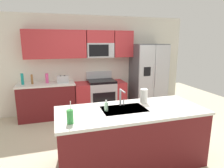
{
  "coord_description": "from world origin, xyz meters",
  "views": [
    {
      "loc": [
        -1.15,
        -3.15,
        1.92
      ],
      "look_at": [
        -0.02,
        0.6,
        1.05
      ],
      "focal_mm": 30.86,
      "sensor_mm": 36.0,
      "label": 1
    }
  ],
  "objects_px": {
    "range_oven": "(100,96)",
    "toaster": "(63,79)",
    "sink_faucet": "(121,96)",
    "soap_dispenser": "(106,106)",
    "pepper_mill": "(32,79)",
    "paper_towel_roll": "(144,96)",
    "bottle_pink": "(47,78)",
    "bottle_teal": "(22,79)",
    "refrigerator": "(148,77)",
    "drink_cup_green": "(70,117)"
  },
  "relations": [
    {
      "from": "bottle_pink",
      "to": "paper_towel_roll",
      "type": "height_order",
      "value": "bottle_pink"
    },
    {
      "from": "refrigerator",
      "to": "paper_towel_roll",
      "type": "xyz_separation_m",
      "value": [
        -1.14,
        -2.05,
        0.09
      ]
    },
    {
      "from": "range_oven",
      "to": "soap_dispenser",
      "type": "height_order",
      "value": "range_oven"
    },
    {
      "from": "toaster",
      "to": "bottle_teal",
      "type": "height_order",
      "value": "bottle_teal"
    },
    {
      "from": "range_oven",
      "to": "sink_faucet",
      "type": "bearing_deg",
      "value": -94.24
    },
    {
      "from": "bottle_pink",
      "to": "sink_faucet",
      "type": "height_order",
      "value": "sink_faucet"
    },
    {
      "from": "refrigerator",
      "to": "sink_faucet",
      "type": "bearing_deg",
      "value": -126.55
    },
    {
      "from": "sink_faucet",
      "to": "paper_towel_roll",
      "type": "xyz_separation_m",
      "value": [
        0.42,
        0.04,
        -0.05
      ]
    },
    {
      "from": "sink_faucet",
      "to": "drink_cup_green",
      "type": "relative_size",
      "value": 0.94
    },
    {
      "from": "bottle_teal",
      "to": "paper_towel_roll",
      "type": "xyz_separation_m",
      "value": [
        2.17,
        -2.14,
        -0.02
      ]
    },
    {
      "from": "range_oven",
      "to": "drink_cup_green",
      "type": "bearing_deg",
      "value": -110.98
    },
    {
      "from": "range_oven",
      "to": "toaster",
      "type": "xyz_separation_m",
      "value": [
        -0.97,
        -0.05,
        0.55
      ]
    },
    {
      "from": "pepper_mill",
      "to": "soap_dispenser",
      "type": "xyz_separation_m",
      "value": [
        1.25,
        -2.31,
        -0.05
      ]
    },
    {
      "from": "sink_faucet",
      "to": "soap_dispenser",
      "type": "height_order",
      "value": "sink_faucet"
    },
    {
      "from": "toaster",
      "to": "refrigerator",
      "type": "bearing_deg",
      "value": -0.47
    },
    {
      "from": "toaster",
      "to": "soap_dispenser",
      "type": "height_order",
      "value": "toaster"
    },
    {
      "from": "bottle_pink",
      "to": "paper_towel_roll",
      "type": "distance_m",
      "value": 2.69
    },
    {
      "from": "refrigerator",
      "to": "pepper_mill",
      "type": "height_order",
      "value": "refrigerator"
    },
    {
      "from": "pepper_mill",
      "to": "bottle_teal",
      "type": "xyz_separation_m",
      "value": [
        -0.22,
        0.01,
        0.02
      ]
    },
    {
      "from": "soap_dispenser",
      "to": "toaster",
      "type": "bearing_deg",
      "value": 103.02
    },
    {
      "from": "toaster",
      "to": "range_oven",
      "type": "bearing_deg",
      "value": 3.09
    },
    {
      "from": "sink_faucet",
      "to": "paper_towel_roll",
      "type": "distance_m",
      "value": 0.42
    },
    {
      "from": "toaster",
      "to": "soap_dispenser",
      "type": "xyz_separation_m",
      "value": [
        0.52,
        -2.26,
        -0.02
      ]
    },
    {
      "from": "drink_cup_green",
      "to": "paper_towel_roll",
      "type": "height_order",
      "value": "drink_cup_green"
    },
    {
      "from": "bottle_pink",
      "to": "sink_faucet",
      "type": "distance_m",
      "value": 2.5
    },
    {
      "from": "pepper_mill",
      "to": "bottle_teal",
      "type": "relative_size",
      "value": 0.87
    },
    {
      "from": "bottle_teal",
      "to": "sink_faucet",
      "type": "relative_size",
      "value": 0.97
    },
    {
      "from": "bottle_pink",
      "to": "bottle_teal",
      "type": "relative_size",
      "value": 0.89
    },
    {
      "from": "bottle_pink",
      "to": "sink_faucet",
      "type": "bearing_deg",
      "value": -61.58
    },
    {
      "from": "drink_cup_green",
      "to": "pepper_mill",
      "type": "bearing_deg",
      "value": 104.8
    },
    {
      "from": "refrigerator",
      "to": "bottle_pink",
      "type": "bearing_deg",
      "value": 177.88
    },
    {
      "from": "range_oven",
      "to": "bottle_teal",
      "type": "xyz_separation_m",
      "value": [
        -1.91,
        0.01,
        0.59
      ]
    },
    {
      "from": "pepper_mill",
      "to": "paper_towel_roll",
      "type": "relative_size",
      "value": 0.99
    },
    {
      "from": "pepper_mill",
      "to": "paper_towel_roll",
      "type": "height_order",
      "value": "paper_towel_roll"
    },
    {
      "from": "range_oven",
      "to": "sink_faucet",
      "type": "height_order",
      "value": "sink_faucet"
    },
    {
      "from": "range_oven",
      "to": "paper_towel_roll",
      "type": "distance_m",
      "value": 2.22
    },
    {
      "from": "refrigerator",
      "to": "soap_dispenser",
      "type": "relative_size",
      "value": 10.88
    },
    {
      "from": "range_oven",
      "to": "paper_towel_roll",
      "type": "relative_size",
      "value": 5.67
    },
    {
      "from": "bottle_pink",
      "to": "toaster",
      "type": "bearing_deg",
      "value": -12.28
    },
    {
      "from": "drink_cup_green",
      "to": "paper_towel_roll",
      "type": "xyz_separation_m",
      "value": [
        1.26,
        0.49,
        0.03
      ]
    },
    {
      "from": "range_oven",
      "to": "paper_towel_roll",
      "type": "height_order",
      "value": "paper_towel_roll"
    },
    {
      "from": "range_oven",
      "to": "bottle_teal",
      "type": "bearing_deg",
      "value": 179.64
    },
    {
      "from": "toaster",
      "to": "pepper_mill",
      "type": "relative_size",
      "value": 1.18
    },
    {
      "from": "bottle_pink",
      "to": "refrigerator",
      "type": "bearing_deg",
      "value": -2.12
    },
    {
      "from": "refrigerator",
      "to": "bottle_pink",
      "type": "xyz_separation_m",
      "value": [
        -2.74,
        0.1,
        0.1
      ]
    },
    {
      "from": "toaster",
      "to": "sink_faucet",
      "type": "height_order",
      "value": "sink_faucet"
    },
    {
      "from": "sink_faucet",
      "to": "soap_dispenser",
      "type": "distance_m",
      "value": 0.34
    },
    {
      "from": "range_oven",
      "to": "drink_cup_green",
      "type": "height_order",
      "value": "drink_cup_green"
    },
    {
      "from": "sink_faucet",
      "to": "bottle_teal",
      "type": "bearing_deg",
      "value": 128.76
    },
    {
      "from": "sink_faucet",
      "to": "drink_cup_green",
      "type": "bearing_deg",
      "value": -151.88
    }
  ]
}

